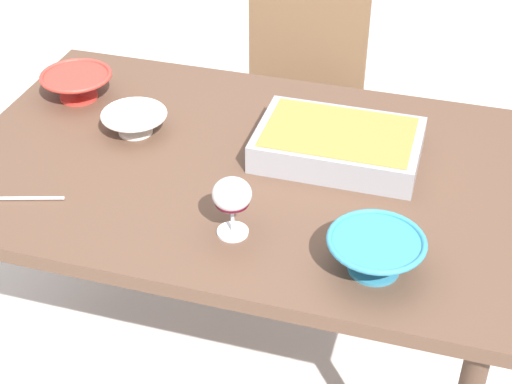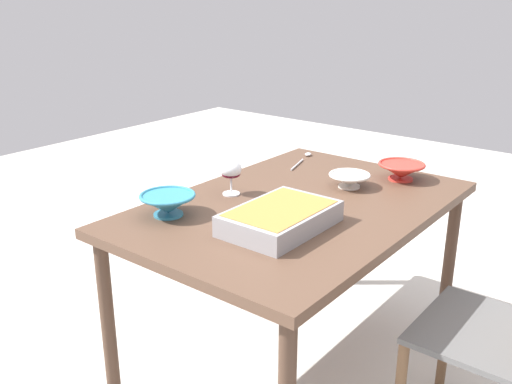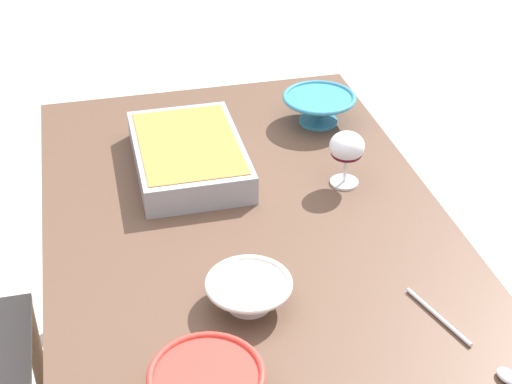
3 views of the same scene
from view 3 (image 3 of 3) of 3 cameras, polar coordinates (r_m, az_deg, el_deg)
dining_table at (r=1.74m, az=-0.74°, el=-3.67°), size 1.33×0.89×0.72m
wine_glass at (r=1.78m, az=6.82°, el=3.19°), size 0.08×0.08×0.14m
casserole_dish at (r=1.86m, az=-5.08°, el=2.88°), size 0.39×0.26×0.07m
mixing_bowl at (r=2.06m, az=4.74°, el=6.36°), size 0.20×0.20×0.08m
small_bowl at (r=1.46m, az=-0.54°, el=-7.42°), size 0.17×0.17×0.06m
serving_spoon at (r=1.43m, az=16.45°, el=-11.45°), size 0.28×0.10×0.01m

